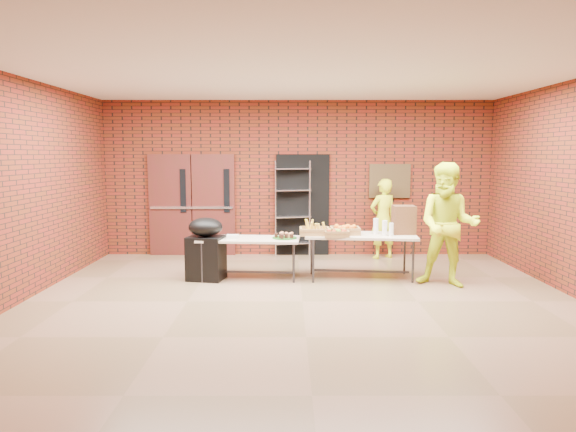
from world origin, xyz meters
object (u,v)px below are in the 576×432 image
(coffee_dispenser, at_px, (404,220))
(volunteer_woman, at_px, (383,219))
(table_right, at_px, (361,238))
(covered_grill, at_px, (206,249))
(volunteer_man, at_px, (448,225))
(wire_rack, at_px, (293,209))
(table_left, at_px, (249,241))

(coffee_dispenser, height_order, volunteer_woman, volunteer_woman)
(table_right, height_order, covered_grill, covered_grill)
(coffee_dispenser, distance_m, volunteer_man, 0.82)
(table_right, xyz_separation_m, volunteer_man, (1.30, -0.52, 0.29))
(wire_rack, distance_m, covered_grill, 2.53)
(wire_rack, xyz_separation_m, volunteer_man, (2.44, -2.45, 0.00))
(wire_rack, bearing_deg, table_right, -71.53)
(table_left, xyz_separation_m, coffee_dispenser, (2.62, 0.08, 0.36))
(table_left, height_order, volunteer_man, volunteer_man)
(coffee_dispenser, height_order, volunteer_man, volunteer_man)
(coffee_dispenser, bearing_deg, covered_grill, -177.51)
(wire_rack, distance_m, volunteer_woman, 1.84)
(coffee_dispenser, distance_m, covered_grill, 3.37)
(table_right, bearing_deg, volunteer_woman, 74.01)
(volunteer_man, bearing_deg, table_left, -166.26)
(table_right, relative_size, volunteer_woman, 1.18)
(wire_rack, bearing_deg, table_left, -123.17)
(wire_rack, bearing_deg, volunteer_woman, -18.87)
(table_right, xyz_separation_m, coffee_dispenser, (0.73, 0.06, 0.30))
(covered_grill, relative_size, volunteer_woman, 0.65)
(table_left, relative_size, covered_grill, 1.65)
(table_left, relative_size, table_right, 0.91)
(covered_grill, bearing_deg, table_right, 12.86)
(table_left, height_order, volunteer_woman, volunteer_woman)
(coffee_dispenser, bearing_deg, volunteer_man, -45.34)
(coffee_dispenser, xyz_separation_m, volunteer_man, (0.58, -0.58, -0.01))
(wire_rack, xyz_separation_m, covered_grill, (-1.47, -2.01, -0.46))
(wire_rack, xyz_separation_m, table_left, (-0.76, -1.95, -0.35))
(wire_rack, relative_size, table_right, 1.03)
(coffee_dispenser, relative_size, covered_grill, 0.46)
(table_left, bearing_deg, volunteer_man, -4.71)
(covered_grill, xyz_separation_m, volunteer_woman, (3.29, 1.79, 0.28))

